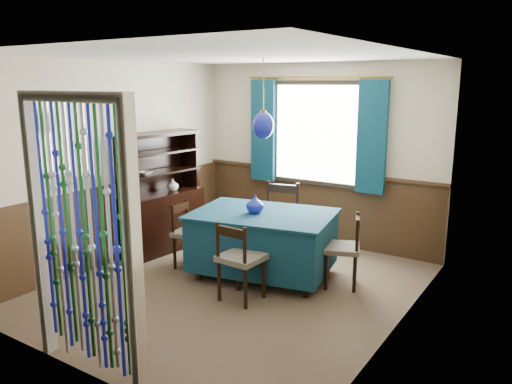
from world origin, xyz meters
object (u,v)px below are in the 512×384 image
Objects in this scene: chair_right at (344,248)px; vase_table at (255,205)px; pendant_lamp at (263,125)px; vase_sideboard at (173,184)px; chair_left at (190,233)px; chair_far at (279,219)px; bowl_shelf at (145,173)px; sideboard at (161,210)px; dining_table at (263,240)px; chair_near at (240,259)px.

vase_table reaches higher than chair_right.
vase_sideboard is (-1.59, 0.23, -0.88)m from pendant_lamp.
chair_left is 1.89m from chair_right.
chair_far is 5.01× the size of bowl_shelf.
chair_right is at bearing 95.55° from chair_left.
vase_sideboard is (-2.50, -0.02, 0.45)m from chair_right.
sideboard is 8.33× the size of bowl_shelf.
vase_table is at bearing -140.79° from pendant_lamp.
chair_left is 4.21× the size of bowl_shelf.
chair_right reaches higher than dining_table.
vase_table is at bearing 85.32° from chair_right.
chair_far is at bearing 46.47° from chair_right.
chair_right is 0.94× the size of pendant_lamp.
sideboard is at bearing 100.85° from bowl_shelf.
chair_near is 4.72× the size of vase_sideboard.
chair_far reaches higher than chair_left.
chair_near is 1.92m from bowl_shelf.
chair_far is 1.19m from chair_right.
chair_near reaches higher than chair_right.
chair_near is at bearing -16.73° from sideboard.
chair_far is (-0.35, 1.39, 0.05)m from chair_near.
chair_left is 0.51× the size of sideboard.
chair_far is at bearing 98.93° from vase_table.
chair_right is at bearing 0.43° from vase_sideboard.
dining_table is at bearing 83.20° from chair_right.
bowl_shelf reaches higher than vase_sideboard.
chair_right is at bearing 11.74° from bowl_shelf.
vase_table is at bearing 86.29° from chair_far.
sideboard is (-0.73, 0.27, 0.13)m from chair_left.
pendant_lamp reaches higher than chair_near.
pendant_lamp reaches higher than sideboard.
vase_table is at bearing -10.58° from vase_sideboard.
vase_sideboard is at bearing 154.39° from chair_near.
sideboard is at bearing 167.52° from dining_table.
chair_near is at bearing 57.36° from chair_left.
vase_sideboard is (-1.40, -0.46, 0.38)m from chair_far.
chair_left is 0.79m from sideboard.
dining_table is 0.72m from chair_near.
chair_right is 4.26× the size of bowl_shelf.
pendant_lamp is at bearing 168.76° from dining_table.
chair_right is 4.18× the size of vase_table.
chair_near is at bearing -76.97° from pendant_lamp.
chair_left is at bearing 158.62° from chair_near.
chair_left is 0.92× the size of pendant_lamp.
chair_right is 2.54m from vase_sideboard.
chair_near is (0.16, -0.70, 0.01)m from dining_table.
vase_sideboard reaches higher than chair_left.
pendant_lamp reaches higher than vase_table.
vase_sideboard reaches higher than vase_table.
pendant_lamp is at bearing 39.21° from vase_table.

